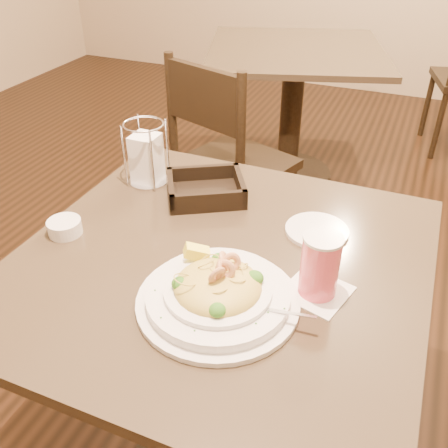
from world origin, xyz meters
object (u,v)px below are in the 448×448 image
at_px(dining_chair_near, 227,159).
at_px(pasta_bowl, 218,292).
at_px(napkin_caddy, 147,157).
at_px(butter_ramekin, 65,227).
at_px(bread_basket, 206,190).
at_px(side_plate, 317,230).
at_px(main_table, 221,332).
at_px(background_table, 293,92).
at_px(drink_glass, 320,266).

distance_m(dining_chair_near, pasta_bowl, 1.17).
xyz_separation_m(napkin_caddy, butter_ramekin, (-0.06, -0.30, -0.06)).
relative_size(bread_basket, side_plate, 1.66).
bearing_deg(main_table, butter_ramekin, -171.94).
bearing_deg(side_plate, butter_ramekin, -156.92).
distance_m(dining_chair_near, napkin_caddy, 0.75).
xyz_separation_m(main_table, butter_ramekin, (-0.38, -0.05, 0.25)).
xyz_separation_m(napkin_caddy, side_plate, (0.50, -0.06, -0.07)).
bearing_deg(butter_ramekin, dining_chair_near, 88.73).
distance_m(dining_chair_near, bread_basket, 0.77).
bearing_deg(side_plate, bread_basket, 171.41).
height_order(background_table, dining_chair_near, dining_chair_near).
xyz_separation_m(background_table, drink_glass, (0.56, -1.81, 0.30)).
bearing_deg(background_table, side_plate, -72.50).
bearing_deg(bread_basket, background_table, 96.91).
bearing_deg(napkin_caddy, drink_glass, -26.44).
bearing_deg(side_plate, drink_glass, -76.33).
distance_m(background_table, napkin_caddy, 1.57).
relative_size(dining_chair_near, butter_ramekin, 11.51).
height_order(main_table, napkin_caddy, napkin_caddy).
relative_size(bread_basket, butter_ramekin, 3.14).
xyz_separation_m(background_table, napkin_caddy, (0.00, -1.54, 0.31)).
xyz_separation_m(pasta_bowl, bread_basket, (-0.19, 0.37, -0.01)).
bearing_deg(butter_ramekin, side_plate, 23.08).
bearing_deg(dining_chair_near, bread_basket, 127.04).
distance_m(pasta_bowl, napkin_caddy, 0.54).
bearing_deg(drink_glass, butter_ramekin, -177.56).
relative_size(main_table, side_plate, 5.88).
xyz_separation_m(main_table, napkin_caddy, (-0.33, 0.25, 0.31)).
height_order(background_table, pasta_bowl, pasta_bowl).
relative_size(main_table, napkin_caddy, 5.05).
bearing_deg(napkin_caddy, butter_ramekin, -100.69).
bearing_deg(side_plate, dining_chair_near, 126.11).
xyz_separation_m(background_table, pasta_bowl, (0.38, -1.92, 0.27)).
xyz_separation_m(drink_glass, butter_ramekin, (-0.61, -0.03, -0.05)).
height_order(side_plate, butter_ramekin, butter_ramekin).
xyz_separation_m(dining_chair_near, drink_glass, (0.59, -0.95, 0.32)).
distance_m(pasta_bowl, bread_basket, 0.42).
bearing_deg(pasta_bowl, dining_chair_near, 111.40).
height_order(main_table, side_plate, side_plate).
bearing_deg(drink_glass, side_plate, 103.67).
bearing_deg(drink_glass, background_table, 107.06).
distance_m(pasta_bowl, butter_ramekin, 0.44).
bearing_deg(background_table, bread_basket, -83.09).
distance_m(bread_basket, butter_ramekin, 0.37).
bearing_deg(bread_basket, dining_chair_near, 107.78).
relative_size(dining_chair_near, side_plate, 6.08).
xyz_separation_m(pasta_bowl, side_plate, (0.12, 0.32, -0.02)).
bearing_deg(bread_basket, pasta_bowl, -62.33).
relative_size(dining_chair_near, drink_glass, 6.16).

